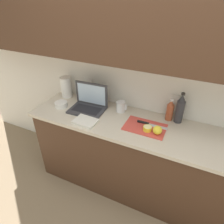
{
  "coord_description": "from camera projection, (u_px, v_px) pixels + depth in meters",
  "views": [
    {
      "loc": [
        0.33,
        -1.49,
        1.99
      ],
      "look_at": [
        -0.36,
        -0.01,
        0.96
      ],
      "focal_mm": 32.0,
      "sensor_mm": 36.0,
      "label": 1
    }
  ],
  "objects": [
    {
      "name": "ground_plane",
      "position": [
        140.0,
        188.0,
        2.32
      ],
      "size": [
        12.0,
        12.0,
        0.0
      ],
      "primitive_type": "plane",
      "color": "#847056",
      "rests_on": "ground"
    },
    {
      "name": "cutting_board",
      "position": [
        145.0,
        127.0,
        1.85
      ],
      "size": [
        0.38,
        0.25,
        0.01
      ],
      "primitive_type": "cube",
      "color": "#D1473D",
      "rests_on": "counter_unit"
    },
    {
      "name": "bottle_green_soda",
      "position": [
        180.0,
        109.0,
        1.86
      ],
      "size": [
        0.08,
        0.08,
        0.31
      ],
      "color": "#333338",
      "rests_on": "counter_unit"
    },
    {
      "name": "paper_towel_roll",
      "position": [
        66.0,
        87.0,
        2.32
      ],
      "size": [
        0.13,
        0.13,
        0.24
      ],
      "color": "white",
      "rests_on": "counter_unit"
    },
    {
      "name": "bowl_white",
      "position": [
        61.0,
        104.0,
        2.16
      ],
      "size": [
        0.14,
        0.14,
        0.05
      ],
      "color": "white",
      "rests_on": "counter_unit"
    },
    {
      "name": "counter_unit",
      "position": [
        146.0,
        161.0,
        2.08
      ],
      "size": [
        2.39,
        0.59,
        0.88
      ],
      "color": "#472D1E",
      "rests_on": "ground_plane"
    },
    {
      "name": "measuring_cup",
      "position": [
        121.0,
        107.0,
        2.06
      ],
      "size": [
        0.11,
        0.09,
        0.11
      ],
      "color": "silver",
      "rests_on": "counter_unit"
    },
    {
      "name": "lemon_half_cut",
      "position": [
        147.0,
        128.0,
        1.79
      ],
      "size": [
        0.08,
        0.08,
        0.04
      ],
      "color": "yellow",
      "rests_on": "cutting_board"
    },
    {
      "name": "bottle_oil_tall",
      "position": [
        170.0,
        111.0,
        1.91
      ],
      "size": [
        0.07,
        0.07,
        0.23
      ],
      "color": "#A34C2D",
      "rests_on": "counter_unit"
    },
    {
      "name": "lemon_whole_beside",
      "position": [
        157.0,
        130.0,
        1.74
      ],
      "size": [
        0.08,
        0.08,
        0.08
      ],
      "color": "yellow",
      "rests_on": "cutting_board"
    },
    {
      "name": "wall_back",
      "position": [
        163.0,
        48.0,
        1.66
      ],
      "size": [
        5.2,
        0.38,
        2.6
      ],
      "color": "white",
      "rests_on": "ground_plane"
    },
    {
      "name": "laptop",
      "position": [
        89.0,
        104.0,
        2.1
      ],
      "size": [
        0.37,
        0.27,
        0.27
      ],
      "rotation": [
        0.0,
        0.0,
        0.05
      ],
      "color": "#333338",
      "rests_on": "counter_unit"
    },
    {
      "name": "dish_towel",
      "position": [
        86.0,
        121.0,
        1.92
      ],
      "size": [
        0.23,
        0.17,
        0.02
      ],
      "primitive_type": "cube",
      "rotation": [
        0.0,
        0.0,
        -0.04
      ],
      "color": "silver",
      "rests_on": "counter_unit"
    },
    {
      "name": "knife",
      "position": [
        147.0,
        123.0,
        1.88
      ],
      "size": [
        0.29,
        0.04,
        0.02
      ],
      "rotation": [
        0.0,
        0.0,
        0.02
      ],
      "color": "silver",
      "rests_on": "cutting_board"
    }
  ]
}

